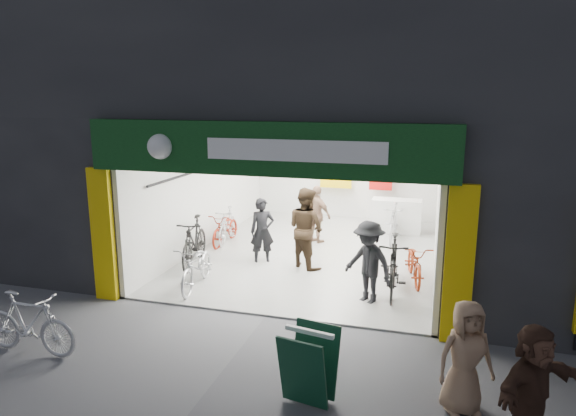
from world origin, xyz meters
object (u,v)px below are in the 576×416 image
at_px(bike_left_front, 197,266).
at_px(parked_bike, 29,323).
at_px(pedestrian_near, 465,358).
at_px(bike_right_front, 393,266).
at_px(sandwich_board, 309,364).

height_order(bike_left_front, parked_bike, parked_bike).
bearing_deg(parked_bike, pedestrian_near, -86.92).
xyz_separation_m(bike_left_front, bike_right_front, (3.91, 0.80, 0.11)).
bearing_deg(pedestrian_near, bike_right_front, 84.15).
bearing_deg(parked_bike, bike_left_front, -20.59).
bearing_deg(bike_left_front, parked_bike, -118.91).
bearing_deg(sandwich_board, pedestrian_near, 21.05).
distance_m(bike_left_front, sandwich_board, 4.59).
bearing_deg(parked_bike, bike_right_front, -51.40).
distance_m(bike_right_front, parked_bike, 6.56).
bearing_deg(sandwich_board, bike_right_front, 90.84).
xyz_separation_m(parked_bike, sandwich_board, (4.44, -0.06, 0.04)).
bearing_deg(parked_bike, sandwich_board, -90.26).
distance_m(parked_bike, pedestrian_near, 6.36).
height_order(pedestrian_near, sandwich_board, pedestrian_near).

